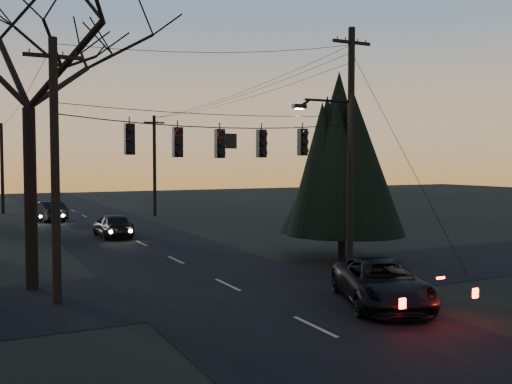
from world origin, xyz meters
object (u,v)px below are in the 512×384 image
sedan_oncoming_a (113,225)px  utility_pole_left (58,303)px  utility_pole_far_r (155,216)px  utility_pole_far_l (3,213)px  suv_near (382,283)px  sedan_oncoming_b (48,211)px  bare_tree_left (27,34)px  utility_pole_right (350,272)px  evergreen_right (342,163)px

sedan_oncoming_a → utility_pole_left: bearing=69.8°
utility_pole_far_r → sedan_oncoming_a: 14.01m
utility_pole_left → utility_pole_far_l: bearing=90.0°
utility_pole_far_r → suv_near: bearing=-94.0°
utility_pole_far_r → sedan_oncoming_b: size_ratio=1.85×
utility_pole_far_l → suv_near: bearing=-77.3°
sedan_oncoming_a → sedan_oncoming_b: size_ratio=0.93×
bare_tree_left → sedan_oncoming_b: 26.23m
utility_pole_far_l → sedan_oncoming_b: utility_pole_far_l is taller
utility_pole_right → utility_pole_left: (-11.50, 0.00, 0.00)m
bare_tree_left → utility_pole_far_l: bearing=89.1°
utility_pole_right → evergreen_right: evergreen_right is taller
utility_pole_right → suv_near: bearing=-115.2°
utility_pole_far_r → sedan_oncoming_b: bearing=-174.9°
bare_tree_left → sedan_oncoming_a: 16.43m
utility_pole_left → bare_tree_left: 9.44m
suv_near → utility_pole_right: bearing=87.6°
utility_pole_right → evergreen_right: (1.47, 2.68, 4.53)m
utility_pole_left → sedan_oncoming_b: utility_pole_left is taller
utility_pole_left → sedan_oncoming_b: 27.37m
suv_near → bare_tree_left: bearing=165.3°
utility_pole_far_l → sedan_oncoming_a: 21.15m
utility_pole_right → suv_near: size_ratio=1.96×
bare_tree_left → evergreen_right: bearing=0.5°
bare_tree_left → evergreen_right: bare_tree_left is taller
bare_tree_left → sedan_oncoming_a: bare_tree_left is taller
evergreen_right → suv_near: 9.29m
utility_pole_right → bare_tree_left: size_ratio=0.77×
bare_tree_left → sedan_oncoming_b: size_ratio=2.82×
utility_pole_right → utility_pole_left: utility_pole_right is taller
sedan_oncoming_a → sedan_oncoming_b: 11.95m
utility_pole_far_l → sedan_oncoming_a: bearing=-75.8°
suv_near → sedan_oncoming_b: size_ratio=1.11×
utility_pole_right → utility_pole_far_r: size_ratio=1.18×
utility_pole_left → bare_tree_left: (-0.53, 2.57, 9.07)m
sedan_oncoming_a → sedan_oncoming_b: sedan_oncoming_b is taller
utility_pole_far_r → sedan_oncoming_b: 8.77m
sedan_oncoming_a → sedan_oncoming_b: bearing=-80.1°
utility_pole_left → utility_pole_far_r: 30.27m
utility_pole_right → utility_pole_far_r: bearing=90.0°
utility_pole_far_r → sedan_oncoming_a: utility_pole_far_r is taller
utility_pole_right → sedan_oncoming_b: bearing=107.7°
utility_pole_far_r → utility_pole_left: bearing=-112.3°
utility_pole_far_r → sedan_oncoming_a: size_ratio=1.98×
utility_pole_far_l → sedan_oncoming_b: size_ratio=1.74×
utility_pole_right → utility_pole_left: bearing=180.0°
suv_near → sedan_oncoming_a: 20.80m
suv_near → sedan_oncoming_a: sedan_oncoming_a is taller
utility_pole_left → sedan_oncoming_a: utility_pole_left is taller
utility_pole_far_r → utility_pole_right: bearing=-90.0°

